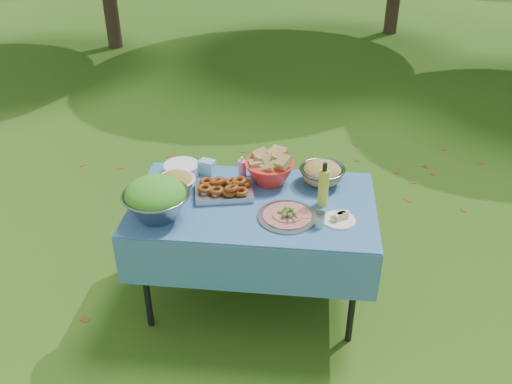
% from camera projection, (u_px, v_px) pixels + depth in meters
% --- Properties ---
extents(ground, '(80.00, 80.00, 0.00)m').
position_uv_depth(ground, '(254.00, 297.00, 3.66)').
color(ground, '#16380A').
rests_on(ground, ground).
extents(picnic_table, '(1.46, 0.86, 0.76)m').
position_uv_depth(picnic_table, '(253.00, 252.00, 3.46)').
color(picnic_table, '#72B8DB').
rests_on(picnic_table, ground).
extents(salad_bowl, '(0.45, 0.45, 0.25)m').
position_uv_depth(salad_bowl, '(156.00, 199.00, 3.06)').
color(salad_bowl, gray).
rests_on(salad_bowl, picnic_table).
extents(pasta_bowl_white, '(0.27, 0.27, 0.13)m').
position_uv_depth(pasta_bowl_white, '(176.00, 182.00, 3.34)').
color(pasta_bowl_white, white).
rests_on(pasta_bowl_white, picnic_table).
extents(plate_stack, '(0.29, 0.29, 0.07)m').
position_uv_depth(plate_stack, '(181.00, 169.00, 3.55)').
color(plate_stack, white).
rests_on(plate_stack, picnic_table).
extents(wipes_box, '(0.12, 0.10, 0.09)m').
position_uv_depth(wipes_box, '(207.00, 167.00, 3.54)').
color(wipes_box, '#85D6DB').
rests_on(wipes_box, picnic_table).
extents(sanitizer_bottle, '(0.06, 0.06, 0.15)m').
position_uv_depth(sanitizer_bottle, '(242.00, 167.00, 3.48)').
color(sanitizer_bottle, '#F395C3').
rests_on(sanitizer_bottle, picnic_table).
extents(bread_bowl, '(0.34, 0.34, 0.21)m').
position_uv_depth(bread_bowl, '(270.00, 167.00, 3.42)').
color(bread_bowl, red).
rests_on(bread_bowl, picnic_table).
extents(pasta_bowl_steel, '(0.30, 0.30, 0.15)m').
position_uv_depth(pasta_bowl_steel, '(322.00, 173.00, 3.41)').
color(pasta_bowl_steel, gray).
rests_on(pasta_bowl_steel, picnic_table).
extents(fried_tray, '(0.39, 0.32, 0.08)m').
position_uv_depth(fried_tray, '(224.00, 189.00, 3.31)').
color(fried_tray, '#B3B4B9').
rests_on(fried_tray, picnic_table).
extents(charcuterie_platter, '(0.42, 0.42, 0.08)m').
position_uv_depth(charcuterie_platter, '(287.00, 212.00, 3.10)').
color(charcuterie_platter, '#A2A4A9').
rests_on(charcuterie_platter, picnic_table).
extents(oil_bottle, '(0.07, 0.07, 0.28)m').
position_uv_depth(oil_bottle, '(324.00, 184.00, 3.17)').
color(oil_bottle, '#C4D331').
rests_on(oil_bottle, picnic_table).
extents(cheese_plate, '(0.21, 0.21, 0.05)m').
position_uv_depth(cheese_plate, '(339.00, 217.00, 3.08)').
color(cheese_plate, white).
rests_on(cheese_plate, picnic_table).
extents(shaker, '(0.06, 0.06, 0.09)m').
position_uv_depth(shaker, '(320.00, 220.00, 3.02)').
color(shaker, silver).
rests_on(shaker, picnic_table).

